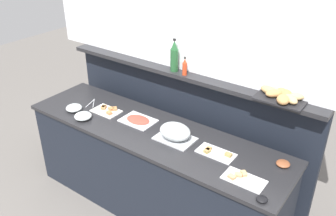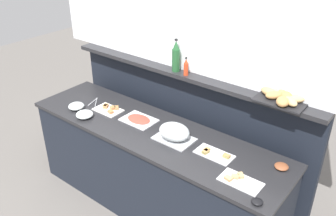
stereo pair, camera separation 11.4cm
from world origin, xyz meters
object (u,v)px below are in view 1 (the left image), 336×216
Objects in this scene: glass_bowl_large at (74,108)px; serving_tongs at (92,103)px; condiment_bowl_teal at (283,164)px; cold_cuts_platter at (138,120)px; hot_sauce_bottle at (185,67)px; sandwich_platter_rear at (243,179)px; serving_cloche at (175,132)px; glass_bowl_medium at (83,116)px; condiment_bowl_cream at (262,199)px; bread_basket at (282,95)px; wine_bottle_green at (174,57)px; sandwich_platter_side at (107,110)px; sandwich_platter_front at (216,153)px.

serving_tongs is at bearing 81.73° from glass_bowl_large.
cold_cuts_platter is at bearing -174.39° from condiment_bowl_teal.
serving_tongs is 1.02× the size of hot_sauce_bottle.
glass_bowl_large is 1.48× the size of condiment_bowl_teal.
serving_cloche reaches higher than sandwich_platter_rear.
serving_cloche reaches higher than serving_tongs.
sandwich_platter_rear is 0.97× the size of cold_cuts_platter.
sandwich_platter_rear is 1.91× the size of glass_bowl_medium.
condiment_bowl_cream is 0.46× the size of hot_sauce_bottle.
serving_tongs is (-0.62, -0.00, -0.00)m from cold_cuts_platter.
condiment_bowl_cream is at bearing -1.74° from glass_bowl_medium.
serving_cloche is at bearing -146.91° from bread_basket.
wine_bottle_green is 0.78× the size of bread_basket.
sandwich_platter_side is 0.90m from hot_sauce_bottle.
sandwich_platter_side is 0.38m from cold_cuts_platter.
glass_bowl_large reaches higher than serving_tongs.
bread_basket reaches higher than condiment_bowl_teal.
sandwich_platter_side is 3.49× the size of condiment_bowl_cream.
condiment_bowl_teal is (1.37, 0.13, 0.01)m from cold_cuts_platter.
hot_sauce_bottle is (0.92, 0.59, 0.46)m from glass_bowl_large.
glass_bowl_large is 0.91× the size of hot_sauce_bottle.
condiment_bowl_teal is 0.62× the size of hot_sauce_bottle.
sandwich_platter_side is 0.87× the size of cold_cuts_platter.
wine_bottle_green is (-0.72, 0.43, 0.55)m from sandwich_platter_front.
sandwich_platter_rear is at bearing -6.34° from sandwich_platter_side.
serving_tongs is at bearing 177.17° from serving_cloche.
serving_tongs is (-1.81, 0.20, -0.00)m from sandwich_platter_rear.
serving_cloche is 0.84× the size of bread_basket.
hot_sauce_bottle reaches higher than condiment_bowl_cream.
bread_basket is at bearing 19.24° from cold_cuts_platter.
wine_bottle_green is at bearing 149.01° from sandwich_platter_front.
condiment_bowl_teal is (1.82, 0.41, -0.01)m from glass_bowl_medium.
sandwich_platter_front reaches higher than cold_cuts_platter.
sandwich_platter_side is 1.69m from bread_basket.
condiment_bowl_teal is 1.37m from wine_bottle_green.
sandwich_platter_side reaches higher than condiment_bowl_cream.
glass_bowl_medium is at bearing -137.83° from hot_sauce_bottle.
sandwich_platter_rear is at bearing -11.78° from serving_cloche.
wine_bottle_green reaches higher than serving_tongs.
serving_tongs is 1.09m from hot_sauce_bottle.
sandwich_platter_rear is 1.20m from cold_cuts_platter.
serving_tongs is at bearing 121.46° from glass_bowl_medium.
sandwich_platter_front is 0.94× the size of serving_cloche.
sandwich_platter_front is at bearing 10.53° from glass_bowl_medium.
condiment_bowl_cream is (2.05, -0.12, -0.01)m from glass_bowl_large.
sandwich_platter_side is 0.90× the size of sandwich_platter_rear.
cold_cuts_platter is at bearing 0.25° from serving_tongs.
condiment_bowl_cream is (1.39, -0.33, 0.00)m from cold_cuts_platter.
sandwich_platter_rear is 2.91× the size of condiment_bowl_teal.
condiment_bowl_teal is 1.99m from serving_tongs.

